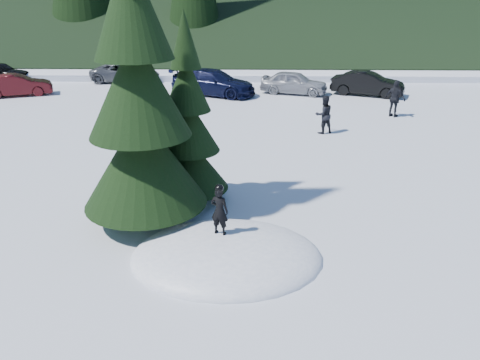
{
  "coord_description": "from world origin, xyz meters",
  "views": [
    {
      "loc": [
        0.51,
        -9.4,
        5.82
      ],
      "look_at": [
        0.27,
        2.1,
        1.1
      ],
      "focal_mm": 35.0,
      "sensor_mm": 36.0,
      "label": 1
    }
  ],
  "objects_px": {
    "adult_0": "(324,115)",
    "car_4": "(294,82)",
    "car_2": "(126,73)",
    "spruce_tall": "(138,100)",
    "adult_1": "(395,99)",
    "car_3": "(213,82)",
    "car_5": "(368,84)",
    "spruce_short": "(189,132)",
    "child_skier": "(220,211)",
    "car_1": "(18,85)"
  },
  "relations": [
    {
      "from": "car_2",
      "to": "car_3",
      "type": "bearing_deg",
      "value": -121.57
    },
    {
      "from": "car_5",
      "to": "spruce_short",
      "type": "bearing_deg",
      "value": 171.84
    },
    {
      "from": "child_skier",
      "to": "car_5",
      "type": "distance_m",
      "value": 19.38
    },
    {
      "from": "adult_1",
      "to": "car_3",
      "type": "relative_size",
      "value": 0.35
    },
    {
      "from": "car_1",
      "to": "car_4",
      "type": "bearing_deg",
      "value": -108.35
    },
    {
      "from": "child_skier",
      "to": "adult_1",
      "type": "bearing_deg",
      "value": -100.6
    },
    {
      "from": "car_1",
      "to": "child_skier",
      "type": "bearing_deg",
      "value": -164.93
    },
    {
      "from": "adult_1",
      "to": "spruce_tall",
      "type": "bearing_deg",
      "value": 92.0
    },
    {
      "from": "adult_1",
      "to": "car_3",
      "type": "xyz_separation_m",
      "value": [
        -9.17,
        4.9,
        -0.15
      ]
    },
    {
      "from": "spruce_tall",
      "to": "adult_0",
      "type": "distance_m",
      "value": 10.6
    },
    {
      "from": "car_2",
      "to": "adult_0",
      "type": "bearing_deg",
      "value": -134.41
    },
    {
      "from": "child_skier",
      "to": "car_4",
      "type": "height_order",
      "value": "child_skier"
    },
    {
      "from": "child_skier",
      "to": "adult_1",
      "type": "height_order",
      "value": "adult_1"
    },
    {
      "from": "car_1",
      "to": "car_4",
      "type": "height_order",
      "value": "car_4"
    },
    {
      "from": "spruce_tall",
      "to": "adult_0",
      "type": "relative_size",
      "value": 5.25
    },
    {
      "from": "car_1",
      "to": "car_5",
      "type": "height_order",
      "value": "car_5"
    },
    {
      "from": "adult_0",
      "to": "car_2",
      "type": "relative_size",
      "value": 0.36
    },
    {
      "from": "spruce_tall",
      "to": "car_3",
      "type": "distance_m",
      "value": 16.45
    },
    {
      "from": "car_2",
      "to": "adult_1",
      "type": "bearing_deg",
      "value": -118.79
    },
    {
      "from": "car_2",
      "to": "car_5",
      "type": "xyz_separation_m",
      "value": [
        15.19,
        -3.88,
        0.05
      ]
    },
    {
      "from": "spruce_short",
      "to": "adult_0",
      "type": "distance_m",
      "value": 8.68
    },
    {
      "from": "car_3",
      "to": "car_5",
      "type": "relative_size",
      "value": 1.22
    },
    {
      "from": "spruce_tall",
      "to": "adult_1",
      "type": "bearing_deg",
      "value": 49.33
    },
    {
      "from": "car_3",
      "to": "car_5",
      "type": "bearing_deg",
      "value": -66.32
    },
    {
      "from": "car_3",
      "to": "car_4",
      "type": "xyz_separation_m",
      "value": [
        4.75,
        0.42,
        -0.06
      ]
    },
    {
      "from": "spruce_short",
      "to": "car_2",
      "type": "bearing_deg",
      "value": 109.32
    },
    {
      "from": "child_skier",
      "to": "adult_1",
      "type": "distance_m",
      "value": 14.98
    },
    {
      "from": "adult_1",
      "to": "car_3",
      "type": "height_order",
      "value": "adult_1"
    },
    {
      "from": "spruce_tall",
      "to": "adult_0",
      "type": "bearing_deg",
      "value": 55.11
    },
    {
      "from": "spruce_tall",
      "to": "car_2",
      "type": "xyz_separation_m",
      "value": [
        -5.6,
        20.22,
        -2.69
      ]
    },
    {
      "from": "car_5",
      "to": "car_2",
      "type": "bearing_deg",
      "value": 97.42
    },
    {
      "from": "spruce_tall",
      "to": "car_1",
      "type": "xyz_separation_m",
      "value": [
        -10.8,
        15.73,
        -2.7
      ]
    },
    {
      "from": "car_2",
      "to": "car_3",
      "type": "xyz_separation_m",
      "value": [
        6.17,
        -3.98,
        0.11
      ]
    },
    {
      "from": "car_4",
      "to": "child_skier",
      "type": "bearing_deg",
      "value": -173.54
    },
    {
      "from": "car_2",
      "to": "car_4",
      "type": "relative_size",
      "value": 1.15
    },
    {
      "from": "car_1",
      "to": "car_5",
      "type": "relative_size",
      "value": 0.91
    },
    {
      "from": "child_skier",
      "to": "car_2",
      "type": "bearing_deg",
      "value": -50.26
    },
    {
      "from": "spruce_tall",
      "to": "car_4",
      "type": "height_order",
      "value": "spruce_tall"
    },
    {
      "from": "adult_0",
      "to": "car_2",
      "type": "height_order",
      "value": "adult_0"
    },
    {
      "from": "adult_1",
      "to": "car_4",
      "type": "bearing_deg",
      "value": -7.59
    },
    {
      "from": "spruce_short",
      "to": "adult_0",
      "type": "xyz_separation_m",
      "value": [
        4.89,
        7.05,
        -1.28
      ]
    },
    {
      "from": "adult_0",
      "to": "car_3",
      "type": "height_order",
      "value": "adult_0"
    },
    {
      "from": "car_1",
      "to": "car_5",
      "type": "bearing_deg",
      "value": -109.92
    },
    {
      "from": "spruce_tall",
      "to": "adult_1",
      "type": "xyz_separation_m",
      "value": [
        9.74,
        11.34,
        -2.44
      ]
    },
    {
      "from": "spruce_short",
      "to": "car_1",
      "type": "relative_size",
      "value": 1.42
    },
    {
      "from": "adult_1",
      "to": "child_skier",
      "type": "bearing_deg",
      "value": 101.69
    },
    {
      "from": "adult_0",
      "to": "car_2",
      "type": "xyz_separation_m",
      "value": [
        -11.49,
        11.76,
        -0.19
      ]
    },
    {
      "from": "adult_0",
      "to": "car_4",
      "type": "relative_size",
      "value": 0.42
    },
    {
      "from": "adult_0",
      "to": "car_5",
      "type": "bearing_deg",
      "value": -136.03
    },
    {
      "from": "adult_0",
      "to": "car_5",
      "type": "xyz_separation_m",
      "value": [
        3.7,
        7.88,
        -0.14
      ]
    }
  ]
}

